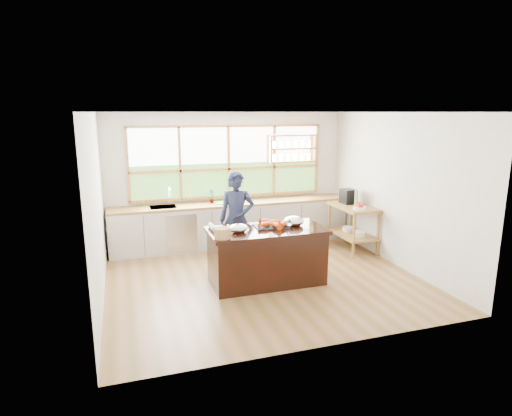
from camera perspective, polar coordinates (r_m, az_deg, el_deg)
name	(u,v)px	position (r m, az deg, el deg)	size (l,w,h in m)	color
ground_plane	(263,278)	(7.22, 0.89, -9.30)	(5.00, 5.00, 0.00)	#8F613D
room_shell	(255,170)	(7.25, -0.17, 5.15)	(5.02, 4.52, 2.71)	silver
back_counter	(232,223)	(8.84, -3.23, -2.07)	(4.90, 0.63, 0.90)	beige
right_shelf_unit	(353,220)	(8.69, 12.82, -1.62)	(0.62, 1.10, 0.90)	olive
island	(267,256)	(6.88, 1.44, -6.38)	(1.85, 0.90, 0.90)	black
cook	(237,219)	(7.55, -2.60, -1.53)	(0.62, 0.41, 1.70)	#1A1F38
potted_plant	(211,196)	(8.68, -5.96, 1.60)	(0.15, 0.10, 0.29)	slate
cutting_board	(225,202)	(8.70, -4.22, 0.74)	(0.40, 0.30, 0.01)	green
espresso_machine	(348,196)	(8.79, 12.19, 1.53)	(0.26, 0.27, 0.29)	black
wine_bottle	(356,198)	(8.62, 13.24, 1.29)	(0.08, 0.08, 0.30)	#8BA755
fruit_bowl	(360,207)	(8.34, 13.67, 0.13)	(0.25, 0.25, 0.11)	white
slate_board	(272,226)	(6.88, 2.11, -2.42)	(0.55, 0.40, 0.02)	black
lobster_pile	(274,223)	(6.85, 2.37, -2.07)	(0.52, 0.48, 0.08)	#C84A07
mixing_bowl_left	(238,228)	(6.57, -2.36, -2.70)	(0.28, 0.28, 0.14)	silver
mixing_bowl_right	(294,221)	(6.97, 5.06, -1.75)	(0.33, 0.33, 0.16)	silver
wine_glass	(289,223)	(6.47, 4.43, -2.04)	(0.08, 0.08, 0.22)	silver
wicker_basket	(222,233)	(6.25, -4.51, -3.36)	(0.24, 0.24, 0.15)	#9E7E42
parchment_roll	(212,227)	(6.74, -5.84, -2.53)	(0.08, 0.08, 0.30)	silver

